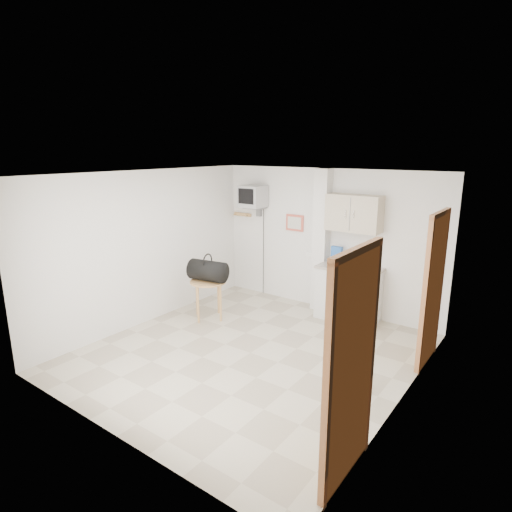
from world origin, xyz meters
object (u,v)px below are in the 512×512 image
Objects in this scene: duffel_bag at (208,271)px; water_bottle at (362,382)px; crt_television at (253,197)px; round_table at (208,286)px.

duffel_bag is 3.19m from water_bottle.
round_table is at bearing -86.26° from crt_television.
crt_television is 1.95m from round_table.
crt_television is 4.17m from water_bottle.
crt_television reaches higher than round_table.
crt_television is 3.17× the size of duffel_bag.
duffel_bag is 2.08× the size of water_bottle.
water_bottle is at bearing -12.63° from round_table.
water_bottle is (3.04, -0.68, -0.43)m from round_table.
crt_television is at bearing 85.07° from duffel_bag.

